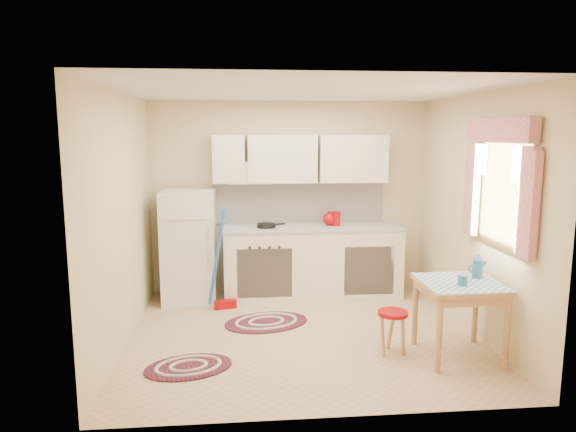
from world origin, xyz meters
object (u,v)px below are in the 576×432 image
object	(u,v)px
fridge	(189,246)
stool	(392,332)
table	(458,320)
base_cabinets	(312,263)

from	to	relation	value
fridge	stool	xyz separation A→B (m)	(2.07, -1.79, -0.49)
table	stool	world-z (taller)	table
base_cabinets	table	distance (m)	2.25
table	base_cabinets	bearing A→B (deg)	119.65
base_cabinets	fridge	bearing A→B (deg)	-178.16
base_cabinets	stool	bearing A→B (deg)	-74.33
table	stool	size ratio (longest dim) A/B	1.71
fridge	stool	size ratio (longest dim) A/B	3.33
stool	fridge	bearing A→B (deg)	139.23
fridge	stool	bearing A→B (deg)	-40.77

